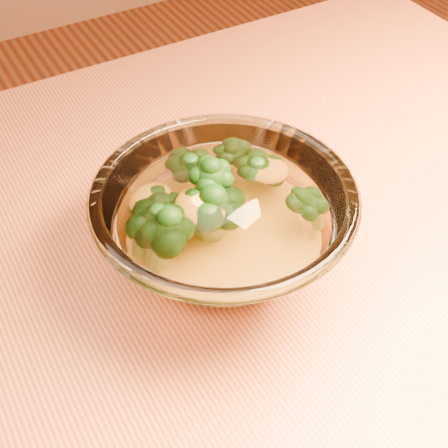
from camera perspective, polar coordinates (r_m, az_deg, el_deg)
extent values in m
cube|color=#C6663B|center=(0.62, -4.73, -5.94)|extent=(1.20, 0.80, 0.04)
cylinder|color=brown|center=(1.30, 11.03, 2.98)|extent=(0.06, 0.06, 0.71)
ellipsoid|color=white|center=(0.60, 0.00, -3.47)|extent=(0.10, 0.10, 0.02)
torus|color=white|center=(0.54, 0.00, 2.63)|extent=(0.24, 0.24, 0.01)
ellipsoid|color=orange|center=(0.58, 0.00, -1.90)|extent=(0.13, 0.13, 0.04)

